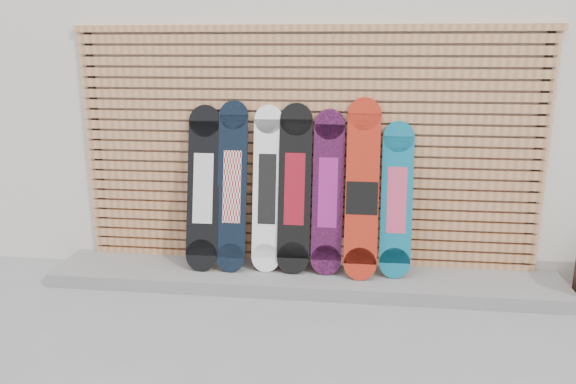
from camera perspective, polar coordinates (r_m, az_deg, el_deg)
name	(u,v)px	position (r m, az deg, el deg)	size (l,w,h in m)	color
ground	(314,320)	(4.58, 2.63, -12.85)	(80.00, 80.00, 0.00)	gray
building	(374,71)	(7.57, 8.76, 12.07)	(12.00, 5.00, 3.60)	beige
concrete_step	(303,278)	(5.18, 1.55, -8.73)	(4.60, 0.70, 0.12)	slate
slat_wall	(307,149)	(5.13, 1.95, 4.44)	(4.26, 0.08, 2.29)	#B9794D
snowboard_0	(203,188)	(5.16, -8.60, 0.37)	(0.30, 0.38, 1.48)	black
snowboard_1	(232,187)	(5.09, -5.70, 0.53)	(0.27, 0.37, 1.52)	black
snowboard_2	(267,189)	(5.06, -2.12, 0.30)	(0.26, 0.32, 1.49)	white
snowboard_3	(295,189)	(5.02, 0.67, 0.30)	(0.29, 0.34, 1.51)	black
snowboard_4	(328,193)	(5.01, 4.07, -0.06)	(0.27, 0.33, 1.46)	black
snowboard_5	(362,190)	(4.95, 7.55, 0.16)	(0.29, 0.41, 1.56)	#B22413
snowboard_6	(397,200)	(5.03, 10.98, -0.82)	(0.27, 0.33, 1.36)	#0D6684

